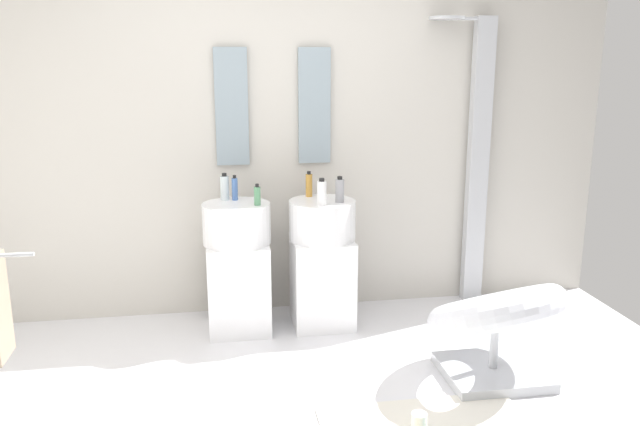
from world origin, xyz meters
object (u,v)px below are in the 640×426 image
Objects in this scene: shower_column at (476,157)px; soap_bottle_white at (322,193)px; coffee_mug at (419,423)px; pedestal_sink_right at (322,261)px; soap_bottle_green at (257,196)px; pedestal_sink_left at (238,265)px; soap_bottle_amber at (309,185)px; soap_bottle_grey at (340,190)px; lounge_chair at (496,320)px; soap_bottle_clear at (225,188)px; soap_bottle_blue at (235,189)px.

shower_column is 1.27m from soap_bottle_white.
coffee_mug is at bearing -77.94° from soap_bottle_white.
pedestal_sink_right is 0.64m from soap_bottle_green.
soap_bottle_amber reaches higher than pedestal_sink_left.
soap_bottle_amber is 0.27m from soap_bottle_grey.
soap_bottle_amber is at bearing 115.26° from pedestal_sink_right.
shower_column reaches higher than soap_bottle_green.
soap_bottle_amber is 0.42m from soap_bottle_green.
pedestal_sink_right is 7.01× the size of soap_bottle_green.
pedestal_sink_left is 1.67m from lounge_chair.
lounge_chair is 1.62m from soap_bottle_green.
lounge_chair is 1.89m from soap_bottle_clear.
soap_bottle_grey is at bearing 30.06° from soap_bottle_white.
shower_column reaches higher than soap_bottle_blue.
soap_bottle_blue is 0.50m from soap_bottle_amber.
soap_bottle_grey is at bearing -14.52° from soap_bottle_blue.
soap_bottle_clear reaches higher than soap_bottle_grey.
soap_bottle_blue is (-0.00, 0.11, 0.49)m from pedestal_sink_left.
soap_bottle_clear is at bearing 165.78° from soap_bottle_blue.
soap_bottle_amber is (-0.90, 1.05, 0.59)m from lounge_chair.
lounge_chair is 6.11× the size of soap_bottle_blue.
soap_bottle_amber reaches higher than soap_bottle_green.
soap_bottle_clear is (-0.07, 0.13, 0.50)m from pedestal_sink_left.
shower_column is at bearing 5.50° from soap_bottle_blue.
soap_bottle_grey is (0.66, -0.06, 0.49)m from pedestal_sink_left.
soap_bottle_grey is 0.95× the size of soap_bottle_clear.
soap_bottle_white is at bearing -10.28° from soap_bottle_green.
soap_bottle_white is at bearing -14.43° from pedestal_sink_left.
soap_bottle_green reaches higher than pedestal_sink_right.
soap_bottle_green is 0.41m from soap_bottle_white.
pedestal_sink_right is 5.50× the size of soap_bottle_white.
lounge_chair is 0.81m from coffee_mug.
soap_bottle_green is (-1.26, 0.84, 0.57)m from lounge_chair.
shower_column is 14.93× the size of soap_bottle_green.
shower_column is 1.25m from soap_bottle_amber.
pedestal_sink_left reaches higher than coffee_mug.
pedestal_sink_left is at bearing 180.00° from pedestal_sink_right.
pedestal_sink_left is 9.99× the size of coffee_mug.
soap_bottle_blue is 0.59m from soap_bottle_white.
coffee_mug is at bearing -119.02° from shower_column.
shower_column is 1.43m from lounge_chair.
soap_bottle_green reaches higher than pedestal_sink_left.
soap_bottle_clear reaches higher than pedestal_sink_left.
soap_bottle_blue is at bearing 143.80° from lounge_chair.
soap_bottle_blue is at bearing 118.18° from coffee_mug.
coffee_mug is 1.79m from soap_bottle_amber.
soap_bottle_grey is at bearing 0.28° from soap_bottle_green.
lounge_chair is at bearing 39.17° from coffee_mug.
pedestal_sink_right reaches higher than coffee_mug.
pedestal_sink_left and pedestal_sink_right have the same top height.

